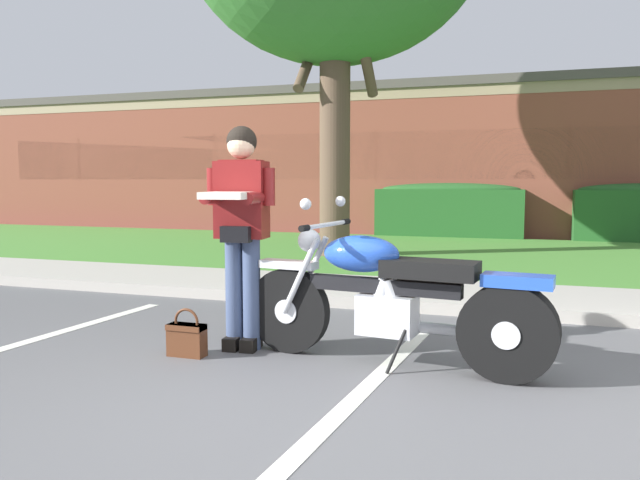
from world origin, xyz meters
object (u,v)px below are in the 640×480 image
hedge_left (449,209)px  brick_building (418,165)px  motorcycle (403,299)px  handbag (187,337)px  rider_person (241,219)px

hedge_left → brick_building: (-1.73, 6.18, 1.15)m
motorcycle → brick_building: brick_building is taller
motorcycle → handbag: (-1.56, -0.25, -0.34)m
handbag → brick_building: size_ratio=0.01×
motorcycle → brick_building: (-2.54, 16.00, 1.32)m
motorcycle → handbag: size_ratio=6.22×
brick_building → motorcycle: bearing=-81.0°
brick_building → hedge_left: bearing=-74.3°
hedge_left → handbag: bearing=-94.3°
handbag → brick_building: bearing=93.4°
rider_person → hedge_left: (0.45, 9.77, -0.36)m
hedge_left → brick_building: brick_building is taller
motorcycle → hedge_left: (-0.81, 9.82, 0.17)m
handbag → hedge_left: hedge_left is taller
handbag → motorcycle: bearing=9.0°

